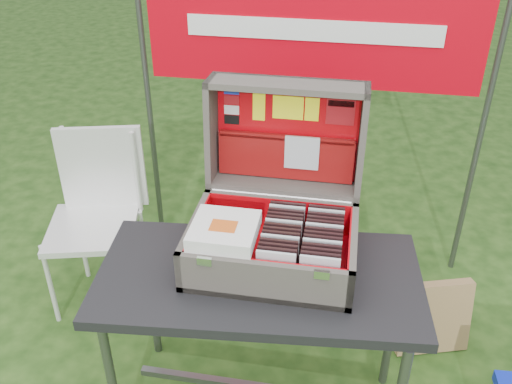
% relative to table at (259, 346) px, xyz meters
% --- Properties ---
extents(table, '(1.21, 0.69, 0.73)m').
position_rel_table_xyz_m(table, '(0.00, 0.00, 0.00)').
color(table, black).
rests_on(table, ground).
extents(table_top, '(1.21, 0.69, 0.04)m').
position_rel_table_xyz_m(table_top, '(0.00, 0.00, 0.34)').
color(table_top, black).
rests_on(table_top, ground).
extents(table_leg_fl, '(0.04, 0.04, 0.69)m').
position_rel_table_xyz_m(table_leg_fl, '(-0.52, -0.23, -0.02)').
color(table_leg_fl, '#59595B').
rests_on(table_leg_fl, ground).
extents(table_leg_bl, '(0.04, 0.04, 0.69)m').
position_rel_table_xyz_m(table_leg_bl, '(-0.52, 0.23, -0.02)').
color(table_leg_bl, '#59595B').
rests_on(table_leg_bl, ground).
extents(table_leg_br, '(0.04, 0.04, 0.69)m').
position_rel_table_xyz_m(table_leg_br, '(0.52, 0.23, -0.02)').
color(table_leg_br, '#59595B').
rests_on(table_leg_br, ground).
extents(suitcase, '(0.60, 0.59, 0.58)m').
position_rel_table_xyz_m(suitcase, '(0.04, 0.13, 0.65)').
color(suitcase, '#635C53').
rests_on(suitcase, table).
extents(suitcase_base_bottom, '(0.60, 0.43, 0.02)m').
position_rel_table_xyz_m(suitcase_base_bottom, '(0.04, 0.07, 0.38)').
color(suitcase_base_bottom, '#635C53').
rests_on(suitcase_base_bottom, table_top).
extents(suitcase_base_wall_front, '(0.60, 0.02, 0.16)m').
position_rel_table_xyz_m(suitcase_base_wall_front, '(0.04, -0.13, 0.44)').
color(suitcase_base_wall_front, '#635C53').
rests_on(suitcase_base_wall_front, table_top).
extents(suitcase_base_wall_back, '(0.60, 0.02, 0.16)m').
position_rel_table_xyz_m(suitcase_base_wall_back, '(0.04, 0.27, 0.44)').
color(suitcase_base_wall_back, '#635C53').
rests_on(suitcase_base_wall_back, table_top).
extents(suitcase_base_wall_left, '(0.02, 0.43, 0.16)m').
position_rel_table_xyz_m(suitcase_base_wall_left, '(-0.25, 0.07, 0.44)').
color(suitcase_base_wall_left, '#635C53').
rests_on(suitcase_base_wall_left, table_top).
extents(suitcase_base_wall_right, '(0.02, 0.43, 0.16)m').
position_rel_table_xyz_m(suitcase_base_wall_right, '(0.32, 0.07, 0.44)').
color(suitcase_base_wall_right, '#635C53').
rests_on(suitcase_base_wall_right, table_top).
extents(suitcase_liner_floor, '(0.55, 0.38, 0.01)m').
position_rel_table_xyz_m(suitcase_liner_floor, '(0.04, 0.07, 0.39)').
color(suitcase_liner_floor, red).
rests_on(suitcase_liner_floor, suitcase_base_bottom).
extents(suitcase_latch_left, '(0.05, 0.01, 0.03)m').
position_rel_table_xyz_m(suitcase_latch_left, '(-0.16, -0.15, 0.51)').
color(suitcase_latch_left, silver).
rests_on(suitcase_latch_left, suitcase_base_wall_front).
extents(suitcase_latch_right, '(0.05, 0.01, 0.03)m').
position_rel_table_xyz_m(suitcase_latch_right, '(0.23, -0.15, 0.51)').
color(suitcase_latch_right, silver).
rests_on(suitcase_latch_right, suitcase_base_wall_front).
extents(suitcase_hinge, '(0.54, 0.02, 0.02)m').
position_rel_table_xyz_m(suitcase_hinge, '(0.04, 0.28, 0.52)').
color(suitcase_hinge, silver).
rests_on(suitcase_hinge, suitcase_base_wall_back).
extents(suitcase_lid_back, '(0.60, 0.05, 0.43)m').
position_rel_table_xyz_m(suitcase_lid_back, '(0.04, 0.44, 0.73)').
color(suitcase_lid_back, '#635C53').
rests_on(suitcase_lid_back, suitcase_base_wall_back).
extents(suitcase_lid_rim_far, '(0.60, 0.16, 0.03)m').
position_rel_table_xyz_m(suitcase_lid_rim_far, '(0.04, 0.39, 0.93)').
color(suitcase_lid_rim_far, '#635C53').
rests_on(suitcase_lid_rim_far, suitcase_lid_back).
extents(suitcase_lid_rim_near, '(0.60, 0.16, 0.03)m').
position_rel_table_xyz_m(suitcase_lid_rim_near, '(0.04, 0.36, 0.53)').
color(suitcase_lid_rim_near, '#635C53').
rests_on(suitcase_lid_rim_near, suitcase_lid_back).
extents(suitcase_lid_rim_left, '(0.02, 0.19, 0.44)m').
position_rel_table_xyz_m(suitcase_lid_rim_left, '(-0.25, 0.38, 0.73)').
color(suitcase_lid_rim_left, '#635C53').
rests_on(suitcase_lid_rim_left, suitcase_lid_back).
extents(suitcase_lid_rim_right, '(0.02, 0.19, 0.44)m').
position_rel_table_xyz_m(suitcase_lid_rim_right, '(0.32, 0.38, 0.73)').
color(suitcase_lid_rim_right, '#635C53').
rests_on(suitcase_lid_rim_right, suitcase_lid_back).
extents(suitcase_lid_liner, '(0.55, 0.03, 0.38)m').
position_rel_table_xyz_m(suitcase_lid_liner, '(0.04, 0.43, 0.73)').
color(suitcase_lid_liner, red).
rests_on(suitcase_lid_liner, suitcase_lid_back).
extents(suitcase_liner_wall_front, '(0.55, 0.01, 0.14)m').
position_rel_table_xyz_m(suitcase_liner_wall_front, '(0.04, -0.12, 0.46)').
color(suitcase_liner_wall_front, red).
rests_on(suitcase_liner_wall_front, suitcase_base_bottom).
extents(suitcase_liner_wall_back, '(0.55, 0.01, 0.14)m').
position_rel_table_xyz_m(suitcase_liner_wall_back, '(0.04, 0.25, 0.46)').
color(suitcase_liner_wall_back, red).
rests_on(suitcase_liner_wall_back, suitcase_base_bottom).
extents(suitcase_liner_wall_left, '(0.01, 0.38, 0.14)m').
position_rel_table_xyz_m(suitcase_liner_wall_left, '(-0.24, 0.07, 0.46)').
color(suitcase_liner_wall_left, red).
rests_on(suitcase_liner_wall_left, suitcase_base_bottom).
extents(suitcase_liner_wall_right, '(0.01, 0.38, 0.14)m').
position_rel_table_xyz_m(suitcase_liner_wall_right, '(0.31, 0.07, 0.46)').
color(suitcase_liner_wall_right, red).
rests_on(suitcase_liner_wall_right, suitcase_base_bottom).
extents(suitcase_lid_pocket, '(0.53, 0.04, 0.17)m').
position_rel_table_xyz_m(suitcase_lid_pocket, '(0.04, 0.40, 0.63)').
color(suitcase_lid_pocket, maroon).
rests_on(suitcase_lid_pocket, suitcase_lid_liner).
extents(suitcase_pocket_edge, '(0.52, 0.02, 0.02)m').
position_rel_table_xyz_m(suitcase_pocket_edge, '(0.04, 0.40, 0.71)').
color(suitcase_pocket_edge, maroon).
rests_on(suitcase_pocket_edge, suitcase_lid_pocket).
extents(suitcase_pocket_cd, '(0.13, 0.02, 0.13)m').
position_rel_table_xyz_m(suitcase_pocket_cd, '(0.10, 0.39, 0.66)').
color(suitcase_pocket_cd, silver).
rests_on(suitcase_pocket_cd, suitcase_lid_pocket).
extents(lid_sticker_cc_a, '(0.06, 0.01, 0.04)m').
position_rel_table_xyz_m(lid_sticker_cc_a, '(-0.18, 0.43, 0.88)').
color(lid_sticker_cc_a, '#1933B2').
rests_on(lid_sticker_cc_a, suitcase_lid_liner).
extents(lid_sticker_cc_b, '(0.06, 0.01, 0.04)m').
position_rel_table_xyz_m(lid_sticker_cc_b, '(-0.18, 0.43, 0.84)').
color(lid_sticker_cc_b, maroon).
rests_on(lid_sticker_cc_b, suitcase_lid_liner).
extents(lid_sticker_cc_c, '(0.06, 0.01, 0.04)m').
position_rel_table_xyz_m(lid_sticker_cc_c, '(-0.18, 0.43, 0.80)').
color(lid_sticker_cc_c, white).
rests_on(lid_sticker_cc_c, suitcase_lid_liner).
extents(lid_sticker_cc_d, '(0.06, 0.01, 0.04)m').
position_rel_table_xyz_m(lid_sticker_cc_d, '(-0.18, 0.43, 0.76)').
color(lid_sticker_cc_d, black).
rests_on(lid_sticker_cc_d, suitcase_lid_liner).
extents(lid_card_neon_tall, '(0.05, 0.01, 0.12)m').
position_rel_table_xyz_m(lid_card_neon_tall, '(-0.08, 0.43, 0.83)').
color(lid_card_neon_tall, '#FBFB19').
rests_on(lid_card_neon_tall, suitcase_lid_liner).
extents(lid_card_neon_main, '(0.12, 0.01, 0.09)m').
position_rel_table_xyz_m(lid_card_neon_main, '(0.04, 0.43, 0.83)').
color(lid_card_neon_main, '#FBFB19').
rests_on(lid_card_neon_main, suitcase_lid_liner).
extents(lid_card_neon_small, '(0.05, 0.01, 0.09)m').
position_rel_table_xyz_m(lid_card_neon_small, '(0.13, 0.43, 0.83)').
color(lid_card_neon_small, '#FBFB19').
rests_on(lid_card_neon_small, suitcase_lid_liner).
extents(lid_sticker_band, '(0.11, 0.01, 0.11)m').
position_rel_table_xyz_m(lid_sticker_band, '(0.23, 0.43, 0.83)').
color(lid_sticker_band, maroon).
rests_on(lid_sticker_band, suitcase_lid_liner).
extents(lid_sticker_band_bar, '(0.10, 0.00, 0.02)m').
position_rel_table_xyz_m(lid_sticker_band_bar, '(0.23, 0.43, 0.86)').
color(lid_sticker_band_bar, black).
rests_on(lid_sticker_band_bar, suitcase_lid_liner).
extents(cd_left_0, '(0.13, 0.01, 0.15)m').
position_rel_table_xyz_m(cd_left_0, '(0.07, -0.10, 0.47)').
color(cd_left_0, silver).
rests_on(cd_left_0, suitcase_liner_floor).
extents(cd_left_1, '(0.13, 0.01, 0.15)m').
position_rel_table_xyz_m(cd_left_1, '(0.07, -0.07, 0.47)').
color(cd_left_1, black).
rests_on(cd_left_1, suitcase_liner_floor).
extents(cd_left_2, '(0.13, 0.01, 0.15)m').
position_rel_table_xyz_m(cd_left_2, '(0.07, -0.05, 0.47)').
color(cd_left_2, black).
rests_on(cd_left_2, suitcase_liner_floor).
extents(cd_left_3, '(0.13, 0.01, 0.15)m').
position_rel_table_xyz_m(cd_left_3, '(0.07, -0.03, 0.47)').
color(cd_left_3, black).
rests_on(cd_left_3, suitcase_liner_floor).
extents(cd_left_4, '(0.13, 0.01, 0.15)m').
position_rel_table_xyz_m(cd_left_4, '(0.07, -0.00, 0.47)').
color(cd_left_4, silver).
rests_on(cd_left_4, suitcase_liner_floor).
extents(cd_left_5, '(0.13, 0.01, 0.15)m').
position_rel_table_xyz_m(cd_left_5, '(0.07, 0.02, 0.47)').
color(cd_left_5, black).
rests_on(cd_left_5, suitcase_liner_floor).
extents(cd_left_6, '(0.13, 0.01, 0.15)m').
position_rel_table_xyz_m(cd_left_6, '(0.07, 0.04, 0.47)').
color(cd_left_6, black).
rests_on(cd_left_6, suitcase_liner_floor).
extents(cd_left_7, '(0.13, 0.01, 0.15)m').
position_rel_table_xyz_m(cd_left_7, '(0.07, 0.07, 0.47)').
color(cd_left_7, black).
rests_on(cd_left_7, suitcase_liner_floor).
extents(cd_left_8, '(0.13, 0.01, 0.15)m').
position_rel_table_xyz_m(cd_left_8, '(0.07, 0.09, 0.47)').
color(cd_left_8, silver).
rests_on(cd_left_8, suitcase_liner_floor).
extents(cd_left_9, '(0.13, 0.01, 0.15)m').
position_rel_table_xyz_m(cd_left_9, '(0.07, 0.11, 0.47)').
color(cd_left_9, black).
rests_on(cd_left_9, suitcase_liner_floor).
extents(cd_left_10, '(0.13, 0.01, 0.15)m').
position_rel_table_xyz_m(cd_left_10, '(0.07, 0.14, 0.47)').
color(cd_left_10, black).
rests_on(cd_left_10, suitcase_liner_floor).
extents(cd_left_11, '(0.13, 0.01, 0.15)m').
position_rel_table_xyz_m(cd_left_11, '(0.07, 0.16, 0.47)').
color(cd_left_11, black).
rests_on(cd_left_11, suitcase_liner_floor).
extents(cd_left_12, '(0.13, 0.01, 0.15)m').
position_rel_table_xyz_m(cd_left_12, '(0.07, 0.18, 0.47)').
color(cd_left_12, silver).
rests_on(cd_left_12, suitcase_liner_floor).
extents(cd_left_13, '(0.13, 0.01, 0.15)m').
position_rel_table_xyz_m(cd_left_13, '(0.07, 0.21, 0.47)').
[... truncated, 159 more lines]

